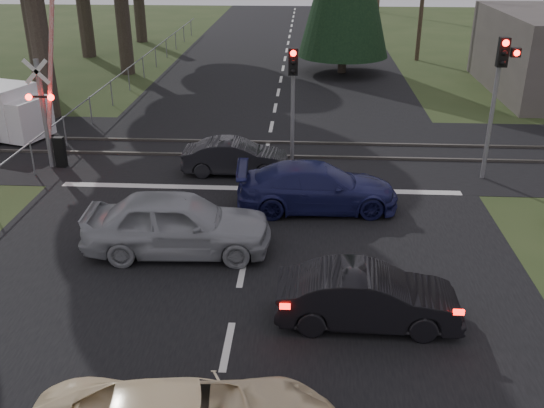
# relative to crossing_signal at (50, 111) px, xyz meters

# --- Properties ---
(ground) EXTENTS (120.00, 120.00, 0.00)m
(ground) POSITION_rel_crossing_signal_xyz_m (7.27, -9.79, -2.06)
(ground) COLOR #2D3D1C
(ground) RESTS_ON ground
(road) EXTENTS (14.00, 100.00, 0.01)m
(road) POSITION_rel_crossing_signal_xyz_m (7.27, 0.21, -2.05)
(road) COLOR black
(road) RESTS_ON ground
(rail_corridor) EXTENTS (120.00, 8.00, 0.01)m
(rail_corridor) POSITION_rel_crossing_signal_xyz_m (7.27, 2.21, -2.05)
(rail_corridor) COLOR black
(rail_corridor) RESTS_ON ground
(stop_line) EXTENTS (13.00, 0.35, 0.00)m
(stop_line) POSITION_rel_crossing_signal_xyz_m (7.27, -1.59, -2.05)
(stop_line) COLOR silver
(stop_line) RESTS_ON ground
(rail_near) EXTENTS (120.00, 0.12, 0.10)m
(rail_near) POSITION_rel_crossing_signal_xyz_m (7.27, 1.41, -2.01)
(rail_near) COLOR #59544C
(rail_near) RESTS_ON ground
(rail_far) EXTENTS (120.00, 0.12, 0.10)m
(rail_far) POSITION_rel_crossing_signal_xyz_m (7.27, 3.01, -2.01)
(rail_far) COLOR #59544C
(rail_far) RESTS_ON ground
(crossing_signal) EXTENTS (1.62, 0.38, 6.96)m
(crossing_signal) POSITION_rel_crossing_signal_xyz_m (0.00, 0.00, 0.00)
(crossing_signal) COLOR slate
(crossing_signal) RESTS_ON ground
(traffic_signal_right) EXTENTS (0.68, 0.48, 4.70)m
(traffic_signal_right) POSITION_rel_crossing_signal_xyz_m (14.82, -0.31, 1.26)
(traffic_signal_right) COLOR slate
(traffic_signal_right) RESTS_ON ground
(traffic_signal_center) EXTENTS (0.32, 0.48, 4.10)m
(traffic_signal_center) POSITION_rel_crossing_signal_xyz_m (8.27, 0.89, 0.75)
(traffic_signal_center) COLOR slate
(traffic_signal_center) RESTS_ON ground
(fence_left) EXTENTS (0.10, 36.00, 1.20)m
(fence_left) POSITION_rel_crossing_signal_xyz_m (-0.53, 12.71, -2.06)
(fence_left) COLOR slate
(fence_left) RESTS_ON ground
(dark_hatchback) EXTENTS (3.89, 1.41, 1.27)m
(dark_hatchback) POSITION_rel_crossing_signal_xyz_m (10.15, -8.79, -1.42)
(dark_hatchback) COLOR black
(dark_hatchback) RESTS_ON ground
(silver_car) EXTENTS (4.88, 2.14, 1.64)m
(silver_car) POSITION_rel_crossing_signal_xyz_m (5.52, -5.90, -1.24)
(silver_car) COLOR #94989C
(silver_car) RESTS_ON ground
(blue_sedan) EXTENTS (4.91, 2.27, 1.39)m
(blue_sedan) POSITION_rel_crossing_signal_xyz_m (9.14, -2.99, -1.36)
(blue_sedan) COLOR #1A1C4E
(blue_sedan) RESTS_ON ground
(dark_car_far) EXTENTS (3.61, 1.33, 1.18)m
(dark_car_far) POSITION_rel_crossing_signal_xyz_m (6.36, -0.25, -1.47)
(dark_car_far) COLOR black
(dark_car_far) RESTS_ON ground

